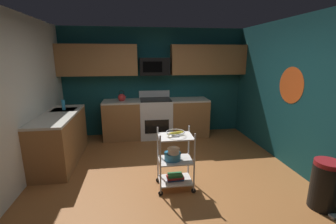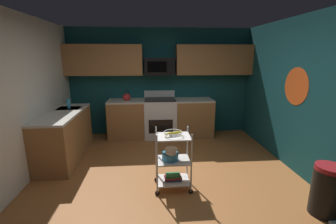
% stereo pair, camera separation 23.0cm
% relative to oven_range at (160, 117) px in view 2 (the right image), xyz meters
% --- Properties ---
extents(floor, '(4.40, 4.80, 0.04)m').
position_rel_oven_range_xyz_m(floor, '(0.02, -2.10, -0.50)').
color(floor, '#995B2D').
rests_on(floor, ground).
extents(wall_back, '(4.52, 0.06, 2.60)m').
position_rel_oven_range_xyz_m(wall_back, '(0.02, 0.33, 0.82)').
color(wall_back, '#14474C').
rests_on(wall_back, ground).
extents(wall_left, '(0.06, 4.80, 2.60)m').
position_rel_oven_range_xyz_m(wall_left, '(-2.21, -2.10, 0.82)').
color(wall_left, silver).
rests_on(wall_left, ground).
extents(wall_right, '(0.06, 4.80, 2.60)m').
position_rel_oven_range_xyz_m(wall_right, '(2.25, -2.10, 0.82)').
color(wall_right, '#14474C').
rests_on(wall_right, ground).
extents(wall_flower_decal, '(0.00, 0.64, 0.64)m').
position_rel_oven_range_xyz_m(wall_flower_decal, '(2.22, -1.75, 0.97)').
color(wall_flower_decal, '#E5591E').
extents(counter_run, '(3.46, 2.26, 0.92)m').
position_rel_oven_range_xyz_m(counter_run, '(-0.75, -0.46, -0.01)').
color(counter_run, '#9E6B3D').
rests_on(counter_run, ground).
extents(oven_range, '(0.76, 0.65, 1.10)m').
position_rel_oven_range_xyz_m(oven_range, '(0.00, 0.00, 0.00)').
color(oven_range, white).
rests_on(oven_range, ground).
extents(upper_cabinets, '(4.40, 0.33, 0.70)m').
position_rel_oven_range_xyz_m(upper_cabinets, '(0.03, 0.13, 1.37)').
color(upper_cabinets, '#9E6B3D').
extents(microwave, '(0.70, 0.39, 0.40)m').
position_rel_oven_range_xyz_m(microwave, '(-0.00, 0.10, 1.22)').
color(microwave, black).
extents(rolling_cart, '(0.55, 0.39, 0.91)m').
position_rel_oven_range_xyz_m(rolling_cart, '(0.08, -2.32, -0.03)').
color(rolling_cart, silver).
rests_on(rolling_cart, ground).
extents(fruit_bowl, '(0.27, 0.27, 0.07)m').
position_rel_oven_range_xyz_m(fruit_bowl, '(0.08, -2.32, 0.40)').
color(fruit_bowl, silver).
rests_on(fruit_bowl, rolling_cart).
extents(mixing_bowl_large, '(0.25, 0.25, 0.11)m').
position_rel_oven_range_xyz_m(mixing_bowl_large, '(0.04, -2.32, 0.04)').
color(mixing_bowl_large, '#338CBF').
rests_on(mixing_bowl_large, rolling_cart).
extents(mixing_bowl_small, '(0.18, 0.18, 0.08)m').
position_rel_oven_range_xyz_m(mixing_bowl_small, '(0.05, -2.36, 0.14)').
color(mixing_bowl_small, silver).
rests_on(mixing_bowl_small, rolling_cart).
extents(book_stack, '(0.26, 0.16, 0.09)m').
position_rel_oven_range_xyz_m(book_stack, '(0.08, -2.32, -0.30)').
color(book_stack, '#1E4C8C').
rests_on(book_stack, rolling_cart).
extents(kettle, '(0.21, 0.18, 0.26)m').
position_rel_oven_range_xyz_m(kettle, '(-0.79, -0.00, 0.52)').
color(kettle, red).
rests_on(kettle, counter_run).
extents(dish_soap_bottle, '(0.06, 0.06, 0.20)m').
position_rel_oven_range_xyz_m(dish_soap_bottle, '(-1.87, -0.79, 0.54)').
color(dish_soap_bottle, '#2D8CBF').
rests_on(dish_soap_bottle, counter_run).
extents(trash_can, '(0.34, 0.42, 0.66)m').
position_rel_oven_range_xyz_m(trash_can, '(1.92, -3.07, -0.15)').
color(trash_can, black).
rests_on(trash_can, ground).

